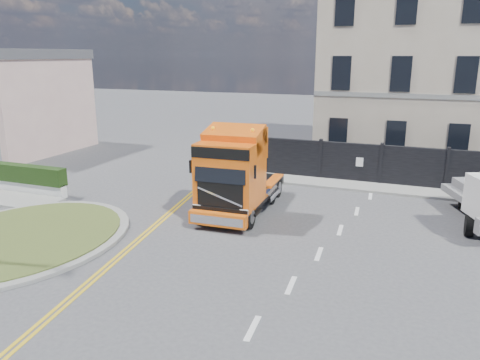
% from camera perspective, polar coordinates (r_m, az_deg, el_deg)
% --- Properties ---
extents(ground, '(120.00, 120.00, 0.00)m').
position_cam_1_polar(ground, '(16.70, -0.15, -7.00)').
color(ground, '#424244').
rests_on(ground, ground).
extents(traffic_island, '(6.80, 6.80, 0.17)m').
position_cam_1_polar(traffic_island, '(18.11, -25.17, -6.43)').
color(traffic_island, gray).
rests_on(traffic_island, ground).
extents(seaside_bldg_pink, '(8.00, 8.00, 6.00)m').
position_cam_1_polar(seaside_bldg_pink, '(34.87, -26.59, 8.11)').
color(seaside_bldg_pink, beige).
rests_on(seaside_bldg_pink, ground).
extents(hoarding_fence, '(18.80, 0.25, 2.00)m').
position_cam_1_polar(hoarding_fence, '(24.03, 22.81, 1.19)').
color(hoarding_fence, black).
rests_on(hoarding_fence, ground).
extents(georgian_building, '(12.30, 10.30, 12.80)m').
position_cam_1_polar(georgian_building, '(30.93, 22.44, 13.03)').
color(georgian_building, '#C2B09A').
rests_on(georgian_building, ground).
extents(pavement_far, '(20.00, 1.60, 0.12)m').
position_cam_1_polar(pavement_far, '(23.36, 21.27, -1.41)').
color(pavement_far, gray).
rests_on(pavement_far, ground).
extents(truck, '(2.45, 5.98, 3.53)m').
position_cam_1_polar(truck, '(18.47, -0.55, 0.35)').
color(truck, black).
rests_on(truck, ground).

